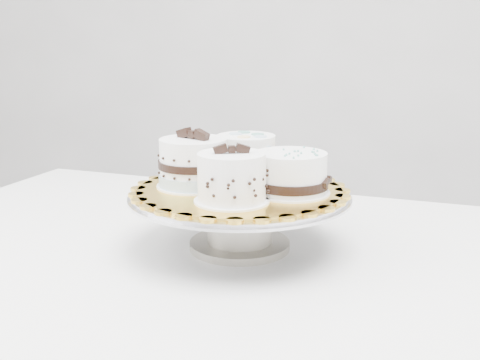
% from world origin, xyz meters
% --- Properties ---
extents(table, '(1.27, 0.91, 0.75)m').
position_xyz_m(table, '(0.02, 0.04, 0.67)').
color(table, white).
rests_on(table, floor).
extents(cake_stand, '(0.35, 0.35, 0.10)m').
position_xyz_m(cake_stand, '(0.06, 0.05, 0.82)').
color(cake_stand, gray).
rests_on(cake_stand, table).
extents(cake_board, '(0.42, 0.42, 0.00)m').
position_xyz_m(cake_board, '(0.06, 0.05, 0.85)').
color(cake_board, gold).
rests_on(cake_board, cake_stand).
extents(cake_swirl, '(0.13, 0.13, 0.09)m').
position_xyz_m(cake_swirl, '(0.06, -0.03, 0.89)').
color(cake_swirl, white).
rests_on(cake_swirl, cake_board).
extents(cake_banded, '(0.14, 0.14, 0.10)m').
position_xyz_m(cake_banded, '(-0.02, 0.04, 0.89)').
color(cake_banded, white).
rests_on(cake_banded, cake_board).
extents(cake_dots, '(0.12, 0.12, 0.07)m').
position_xyz_m(cake_dots, '(0.05, 0.13, 0.89)').
color(cake_dots, white).
rests_on(cake_dots, cake_board).
extents(cake_ribbon, '(0.13, 0.12, 0.07)m').
position_xyz_m(cake_ribbon, '(0.14, 0.04, 0.88)').
color(cake_ribbon, white).
rests_on(cake_ribbon, cake_board).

